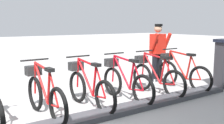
# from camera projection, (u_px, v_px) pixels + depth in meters

# --- Properties ---
(payment_kiosk) EXTENTS (0.36, 0.52, 1.28)m
(payment_kiosk) POSITION_uv_depth(u_px,v_px,m) (224.00, 63.00, 6.91)
(payment_kiosk) COLOR #38383D
(payment_kiosk) RESTS_ON ground
(bike_docked_0) EXTENTS (1.72, 0.54, 1.02)m
(bike_docked_0) POSITION_uv_depth(u_px,v_px,m) (181.00, 72.00, 6.85)
(bike_docked_0) COLOR black
(bike_docked_0) RESTS_ON ground
(bike_docked_1) EXTENTS (1.72, 0.54, 1.02)m
(bike_docked_1) POSITION_uv_depth(u_px,v_px,m) (155.00, 76.00, 6.33)
(bike_docked_1) COLOR black
(bike_docked_1) RESTS_ON ground
(bike_docked_2) EXTENTS (1.72, 0.54, 1.02)m
(bike_docked_2) POSITION_uv_depth(u_px,v_px,m) (125.00, 81.00, 5.81)
(bike_docked_2) COLOR black
(bike_docked_2) RESTS_ON ground
(bike_docked_3) EXTENTS (1.72, 0.54, 1.02)m
(bike_docked_3) POSITION_uv_depth(u_px,v_px,m) (88.00, 87.00, 5.29)
(bike_docked_3) COLOR black
(bike_docked_3) RESTS_ON ground
(bike_docked_4) EXTENTS (1.72, 0.54, 1.02)m
(bike_docked_4) POSITION_uv_depth(u_px,v_px,m) (44.00, 94.00, 4.77)
(bike_docked_4) COLOR black
(bike_docked_4) RESTS_ON ground
(worker_near_rack) EXTENTS (0.46, 0.63, 1.66)m
(worker_near_rack) POSITION_uv_depth(u_px,v_px,m) (158.00, 51.00, 7.56)
(worker_near_rack) COLOR white
(worker_near_rack) RESTS_ON ground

